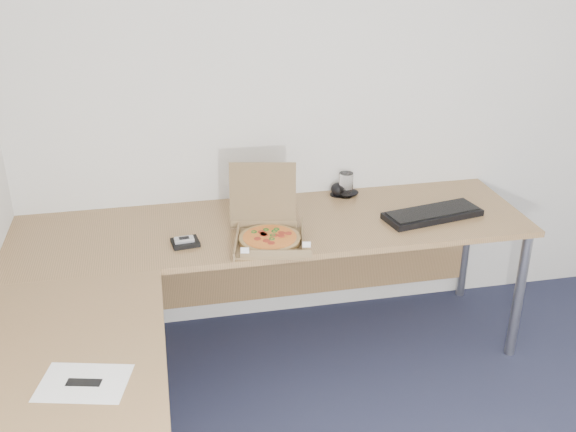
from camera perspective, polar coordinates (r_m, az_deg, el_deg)
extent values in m
cube|color=#977044|center=(3.23, -1.30, -0.89)|extent=(2.50, 0.70, 0.03)
cube|color=#977044|center=(2.28, -19.37, -14.68)|extent=(0.70, 1.50, 0.03)
cylinder|color=gray|center=(4.01, 15.08, -2.24)|extent=(0.05, 0.05, 0.70)
cube|color=olive|center=(3.03, -1.57, -2.31)|extent=(0.31, 0.31, 0.01)
cube|color=olive|center=(3.12, -2.19, 1.79)|extent=(0.31, 0.06, 0.31)
cylinder|color=tan|center=(3.02, -1.58, -2.04)|extent=(0.28, 0.28, 0.02)
cylinder|color=red|center=(3.02, -1.58, -1.81)|extent=(0.24, 0.24, 0.00)
cylinder|color=white|center=(3.52, 5.01, 2.69)|extent=(0.07, 0.07, 0.13)
cube|color=black|center=(3.36, 12.32, 0.14)|extent=(0.52, 0.26, 0.03)
ellipsoid|color=black|center=(3.54, 5.26, 2.01)|extent=(0.11, 0.08, 0.04)
cube|color=black|center=(3.05, -8.83, -2.27)|extent=(0.13, 0.12, 0.02)
cube|color=#B2B5BA|center=(3.04, -8.93, -2.02)|extent=(0.09, 0.05, 0.02)
cube|color=white|center=(2.30, -17.17, -13.55)|extent=(0.32, 0.26, 0.00)
ellipsoid|color=black|center=(3.54, 4.35, 2.37)|extent=(0.09, 0.09, 0.07)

